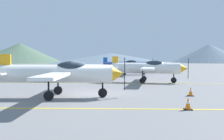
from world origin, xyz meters
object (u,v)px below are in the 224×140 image
at_px(airplane_near, 62,73).
at_px(airplane_far, 127,65).
at_px(airplane_mid, 148,68).
at_px(traffic_cone_side, 191,92).
at_px(traffic_cone_front, 188,104).

distance_m(airplane_near, airplane_far, 21.46).
distance_m(airplane_mid, airplane_far, 11.80).
height_order(airplane_mid, traffic_cone_side, airplane_mid).
height_order(traffic_cone_front, traffic_cone_side, same).
height_order(airplane_far, traffic_cone_side, airplane_far).
xyz_separation_m(airplane_mid, traffic_cone_front, (0.20, -12.39, -1.23)).
bearing_deg(airplane_mid, traffic_cone_side, -79.23).
height_order(airplane_near, traffic_cone_side, airplane_near).
relative_size(airplane_far, traffic_cone_front, 15.19).
xyz_separation_m(airplane_mid, airplane_far, (-1.68, 11.68, 0.00)).
bearing_deg(airplane_mid, airplane_far, 98.21).
relative_size(airplane_near, traffic_cone_front, 15.22).
height_order(airplane_far, traffic_cone_front, airplane_far).
bearing_deg(traffic_cone_front, airplane_far, 94.49).
bearing_deg(airplane_near, airplane_mid, 54.36).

